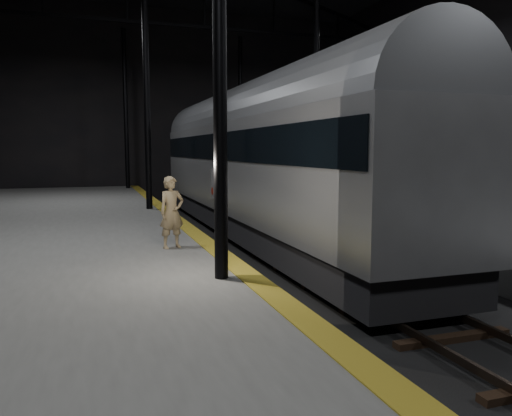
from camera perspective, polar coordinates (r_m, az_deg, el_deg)
name	(u,v)px	position (r m, az deg, el deg)	size (l,w,h in m)	color
ground	(312,268)	(14.90, 6.47, -6.79)	(44.00, 44.00, 0.00)	black
platform_left	(35,271)	(13.52, -23.91, -6.55)	(9.00, 43.80, 1.00)	#545452
tactile_strip	(204,240)	(13.66, -5.95, -3.71)	(0.50, 43.80, 0.01)	olive
track	(313,265)	(14.88, 6.48, -6.54)	(2.40, 43.00, 0.24)	#3F3328
train	(256,154)	(19.37, 0.01, 6.14)	(3.29, 22.00, 5.88)	gray
woman	(172,212)	(12.63, -9.60, -0.49)	(0.66, 0.43, 1.81)	#99835E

